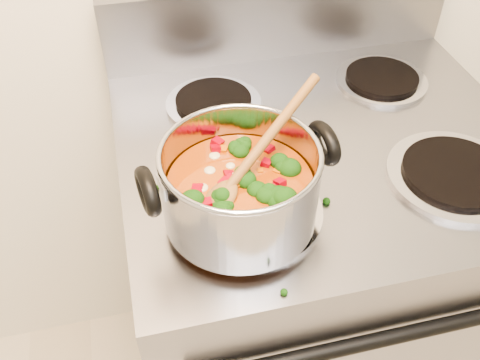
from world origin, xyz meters
The scene contains 4 objects.
electric_range centered at (0.01, 1.16, 0.47)m, with size 0.74×0.67×1.08m.
stockpot centered at (-0.18, 1.00, 0.99)m, with size 0.29×0.23×0.14m.
wooden_spoon centered at (-0.17, 1.01, 1.03)m, with size 0.22×0.18×0.11m.
cooktop_crumbs centered at (-0.24, 0.90, 0.92)m, with size 0.09×0.28×0.01m.
Camera 1 is at (-0.31, 0.47, 1.53)m, focal length 40.00 mm.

